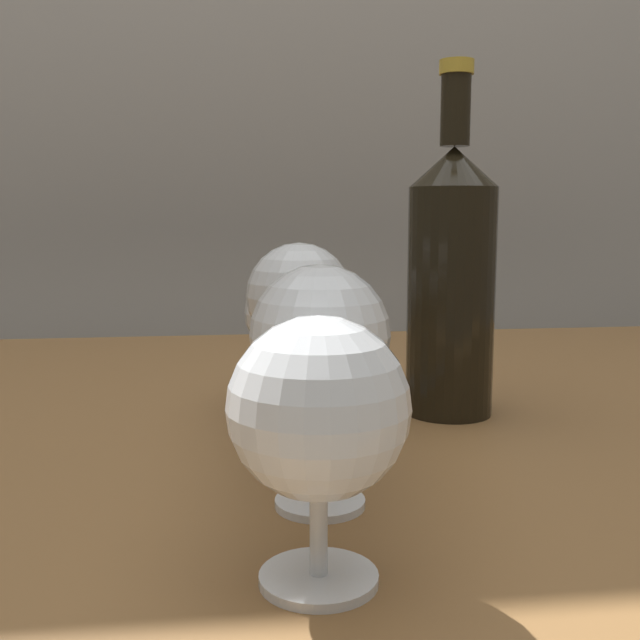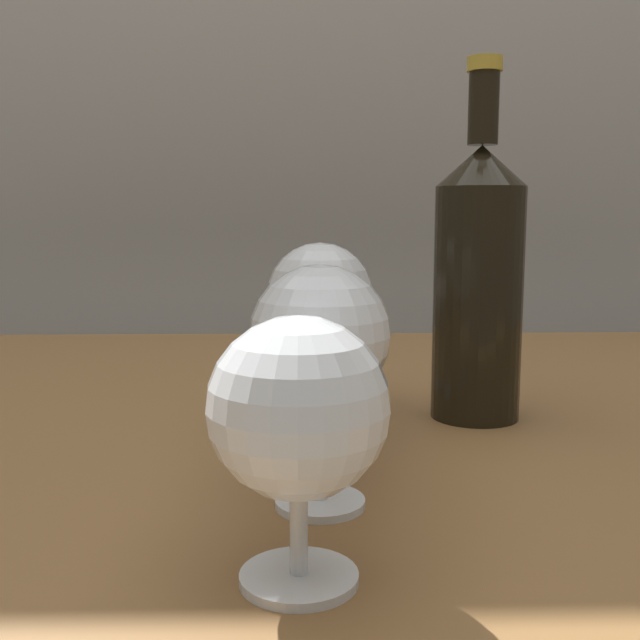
% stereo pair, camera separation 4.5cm
% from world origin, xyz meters
% --- Properties ---
extents(back_wall, '(5.00, 0.08, 2.60)m').
position_xyz_m(back_wall, '(0.00, 0.81, 1.30)').
color(back_wall, gray).
rests_on(back_wall, ground_plane).
extents(dining_table, '(1.48, 0.88, 0.73)m').
position_xyz_m(dining_table, '(0.00, 0.00, 0.64)').
color(dining_table, brown).
rests_on(dining_table, ground_plane).
extents(wine_glass_cabernet, '(0.09, 0.09, 0.13)m').
position_xyz_m(wine_glass_cabernet, '(0.01, -0.32, 0.81)').
color(wine_glass_cabernet, white).
rests_on(wine_glass_cabernet, dining_table).
extents(wine_glass_merlot, '(0.09, 0.09, 0.15)m').
position_xyz_m(wine_glass_merlot, '(0.03, -0.23, 0.83)').
color(wine_glass_merlot, white).
rests_on(wine_glass_merlot, dining_table).
extents(wine_glass_white, '(0.08, 0.08, 0.13)m').
position_xyz_m(wine_glass_white, '(0.03, -0.14, 0.82)').
color(wine_glass_white, white).
rests_on(wine_glass_white, dining_table).
extents(wine_glass_port, '(0.09, 0.09, 0.16)m').
position_xyz_m(wine_glass_port, '(0.03, -0.06, 0.83)').
color(wine_glass_port, white).
rests_on(wine_glass_port, dining_table).
extents(wine_glass_pinot, '(0.08, 0.08, 0.13)m').
position_xyz_m(wine_glass_pinot, '(0.03, 0.03, 0.81)').
color(wine_glass_pinot, white).
rests_on(wine_glass_pinot, dining_table).
extents(wine_bottle, '(0.08, 0.08, 0.31)m').
position_xyz_m(wine_bottle, '(0.17, -0.03, 0.85)').
color(wine_bottle, black).
rests_on(wine_bottle, dining_table).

